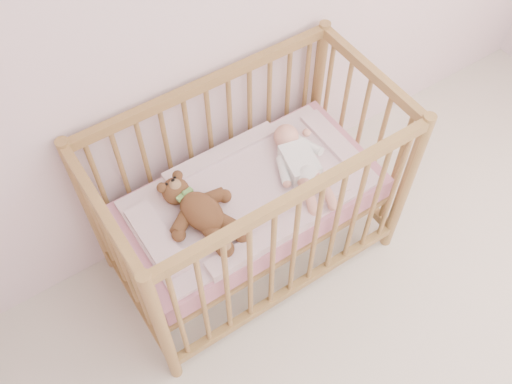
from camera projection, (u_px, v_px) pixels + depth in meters
crib at (250, 200)px, 2.67m from camera, size 1.36×0.76×1.00m
mattress at (250, 201)px, 2.69m from camera, size 1.22×0.62×0.13m
blanket at (250, 192)px, 2.63m from camera, size 1.10×0.58×0.06m
baby at (300, 160)px, 2.64m from camera, size 0.37×0.58×0.13m
teddy_bear at (202, 211)px, 2.46m from camera, size 0.46×0.57×0.14m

